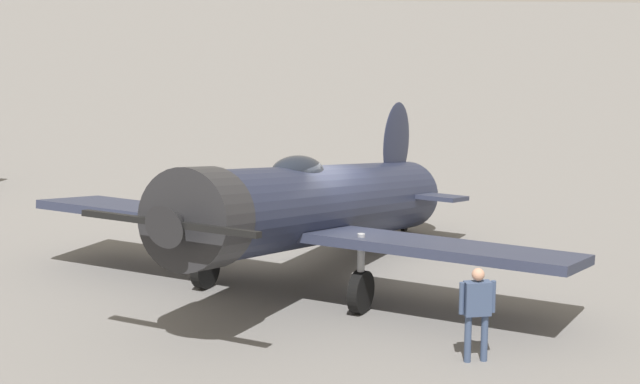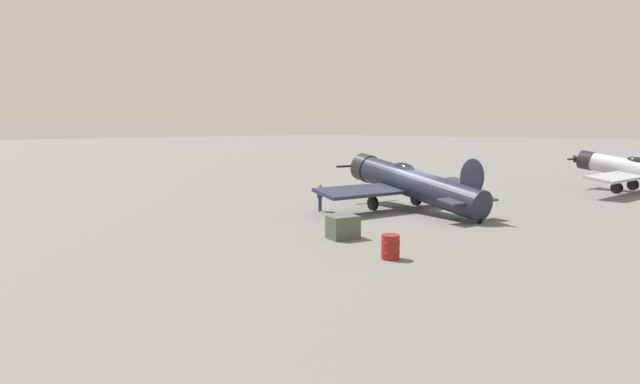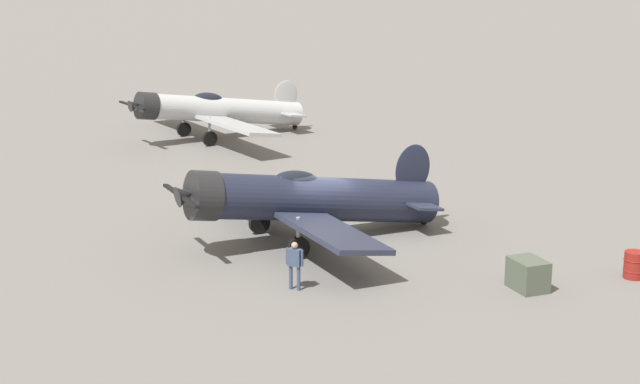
% 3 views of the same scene
% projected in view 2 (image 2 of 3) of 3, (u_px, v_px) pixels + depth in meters
% --- Properties ---
extents(ground_plane, '(400.00, 400.00, 0.00)m').
position_uv_depth(ground_plane, '(415.00, 212.00, 29.42)').
color(ground_plane, slate).
extents(airplane_foreground, '(11.34, 10.34, 3.29)m').
position_uv_depth(airplane_foreground, '(409.00, 183.00, 29.64)').
color(airplane_foreground, '#1E2338').
rests_on(airplane_foreground, ground_plane).
extents(ground_crew_mechanic, '(0.56, 0.37, 1.56)m').
position_uv_depth(ground_crew_mechanic, '(320.00, 195.00, 29.38)').
color(ground_crew_mechanic, '#384766').
rests_on(ground_crew_mechanic, ground_plane).
extents(equipment_crate, '(1.45, 1.23, 0.98)m').
position_uv_depth(equipment_crate, '(343.00, 227.00, 22.26)').
color(equipment_crate, '#4C5647').
rests_on(equipment_crate, ground_plane).
extents(fuel_drum, '(0.69, 0.69, 0.89)m').
position_uv_depth(fuel_drum, '(390.00, 247.00, 18.81)').
color(fuel_drum, maroon).
rests_on(fuel_drum, ground_plane).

